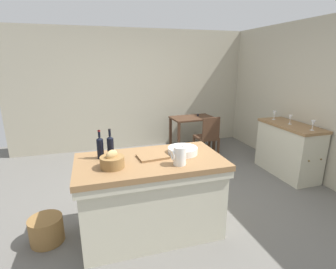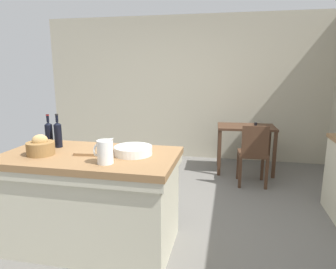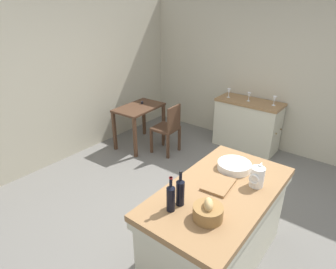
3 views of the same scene
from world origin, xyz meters
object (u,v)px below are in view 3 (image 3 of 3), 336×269
Objects in this scene: wooden_chair at (168,127)px; wine_glass_far_left at (274,99)px; pitcher at (257,177)px; wine_bottle_amber at (171,197)px; wash_bowl at (234,166)px; writing_desk at (139,113)px; bread_basket at (208,212)px; wine_bottle_dark at (180,191)px; wine_glass_middle at (229,91)px; side_cabinet at (247,124)px; wine_glass_left at (249,95)px; island_table at (217,224)px; cutting_board at (219,185)px.

wine_glass_far_left reaches higher than wooden_chair.
wine_bottle_amber is at bearing 151.74° from pitcher.
wine_bottle_amber is at bearing 172.57° from wash_bowl.
wine_bottle_amber is 3.19m from wine_glass_far_left.
wine_glass_far_left is at bearing -59.85° from writing_desk.
wine_glass_far_left is at bearing -52.25° from wooden_chair.
writing_desk is 3.96× the size of pitcher.
wine_bottle_dark reaches higher than bread_basket.
wine_glass_far_left is at bearing -85.63° from wine_glass_middle.
side_cabinet is 2.44m from wash_bowl.
side_cabinet is 3.39× the size of wash_bowl.
wine_glass_far_left and wine_glass_left have the same top height.
island_table is 10.11× the size of wine_glass_left.
cutting_board is 2.84m from wine_glass_middle.
wooden_chair is 5.70× the size of wine_glass_far_left.
wine_bottle_amber is at bearing 171.87° from wine_bottle_dark.
wine_bottle_dark is (-0.44, 0.12, 0.12)m from cutting_board.
bread_basket is 0.31m from wine_bottle_amber.
bread_basket is at bearing -135.26° from wooden_chair.
pitcher is 1.49× the size of wine_glass_left.
wine_glass_middle is at bearing 25.57° from cutting_board.
wine_bottle_dark is at bearing -129.51° from writing_desk.
wine_bottle_amber reaches higher than island_table.
bread_basket is at bearing -155.39° from wine_glass_middle.
side_cabinet is 3.28m from wine_bottle_amber.
side_cabinet reaches higher than writing_desk.
bread_basket is at bearing -162.15° from side_cabinet.
wine_glass_middle reaches higher than wash_bowl.
wine_bottle_amber reaches higher than bread_basket.
wooden_chair is at bearing -82.25° from writing_desk.
wooden_chair is at bearing 137.05° from side_cabinet.
wine_bottle_amber reaches higher than cutting_board.
wine_glass_middle is at bearing 25.98° from island_table.
cutting_board is at bearing 46.81° from island_table.
island_table is at bearing -22.35° from wine_bottle_dark.
wash_bowl is at bearing 64.36° from pitcher.
cutting_board is at bearing -154.43° from wine_glass_middle.
wash_bowl is at bearing -7.33° from wine_bottle_dark.
wine_bottle_dark reaches higher than wine_bottle_amber.
pitcher is 2.50m from wine_glass_far_left.
wine_bottle_amber reaches higher than wine_glass_middle.
pitcher is 1.47× the size of wine_glass_middle.
side_cabinet is 3.58× the size of cutting_board.
wine_bottle_dark is at bearing -166.93° from side_cabinet.
writing_desk is 5.91× the size of wine_glass_left.
wash_bowl is at bearing -151.32° from wine_glass_middle.
wine_bottle_amber is at bearing -141.21° from wooden_chair.
bread_basket is at bearing -71.09° from wine_bottle_amber.
writing_desk is 3.23m from bread_basket.
bread_basket reaches higher than cutting_board.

